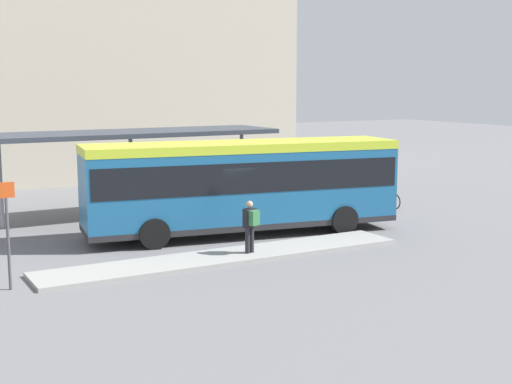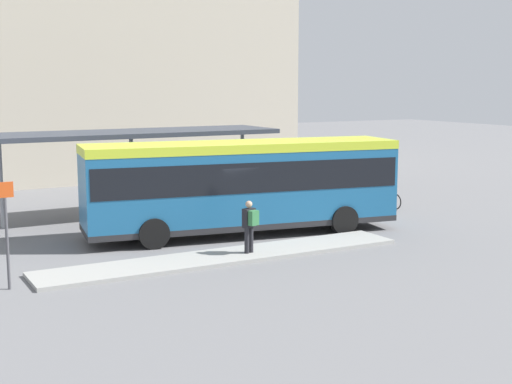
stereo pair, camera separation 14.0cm
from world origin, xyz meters
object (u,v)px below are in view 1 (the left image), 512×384
pedestrian_waiting (251,223)px  platform_sign (8,230)px  bicycle_green (386,200)px  city_bus (243,181)px  bicycle_yellow (363,194)px  bicycle_white (378,197)px

pedestrian_waiting → platform_sign: (-7.10, -0.04, 0.51)m
bicycle_green → city_bus: bearing=95.7°
city_bus → platform_sign: size_ratio=4.01×
bicycle_green → bicycle_yellow: size_ratio=0.94×
city_bus → bicycle_yellow: 8.79m
pedestrian_waiting → city_bus: bearing=-40.4°
bicycle_yellow → bicycle_green: bearing=179.3°
city_bus → bicycle_green: (7.89, 1.73, -1.55)m
city_bus → bicycle_green: size_ratio=6.89×
bicycle_yellow → platform_sign: (-16.43, -6.46, 1.18)m
pedestrian_waiting → platform_sign: platform_sign is taller
city_bus → platform_sign: 9.01m
city_bus → bicycle_green: bearing=21.5°
platform_sign → pedestrian_waiting: bearing=0.3°
city_bus → bicycle_yellow: city_bus is taller
pedestrian_waiting → bicycle_yellow: pedestrian_waiting is taller
bicycle_white → city_bus: bearing=105.7°
pedestrian_waiting → bicycle_yellow: 11.34m
bicycle_green → pedestrian_waiting: bearing=110.6°
bicycle_yellow → platform_sign: bearing=113.4°
city_bus → pedestrian_waiting: city_bus is taller
bicycle_yellow → platform_sign: size_ratio=0.62×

